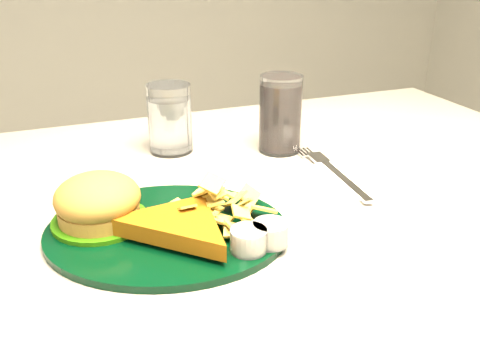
{
  "coord_description": "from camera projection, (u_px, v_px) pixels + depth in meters",
  "views": [
    {
      "loc": [
        -0.19,
        -0.56,
        1.05
      ],
      "look_at": [
        0.02,
        -0.03,
        0.8
      ],
      "focal_mm": 40.0,
      "sensor_mm": 36.0,
      "label": 1
    }
  ],
  "objects": [
    {
      "name": "water_glass",
      "position": [
        170.0,
        119.0,
        0.82
      ],
      "size": [
        0.08,
        0.08,
        0.11
      ],
      "primitive_type": "cylinder",
      "rotation": [
        0.0,
        0.0,
        0.31
      ],
      "color": "white",
      "rests_on": "table"
    },
    {
      "name": "cola_glass",
      "position": [
        280.0,
        114.0,
        0.82
      ],
      "size": [
        0.07,
        0.07,
        0.12
      ],
      "primitive_type": "cylinder",
      "rotation": [
        0.0,
        0.0,
        0.16
      ],
      "color": "black",
      "rests_on": "table"
    },
    {
      "name": "fork_napkin",
      "position": [
        342.0,
        178.0,
        0.73
      ],
      "size": [
        0.15,
        0.18,
        0.01
      ],
      "primitive_type": null,
      "rotation": [
        0.0,
        0.0,
        -0.08
      ],
      "color": "white",
      "rests_on": "table"
    },
    {
      "name": "dinner_plate",
      "position": [
        166.0,
        210.0,
        0.59
      ],
      "size": [
        0.33,
        0.3,
        0.06
      ],
      "primitive_type": null,
      "rotation": [
        0.0,
        0.0,
        -0.34
      ],
      "color": "black",
      "rests_on": "table"
    }
  ]
}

